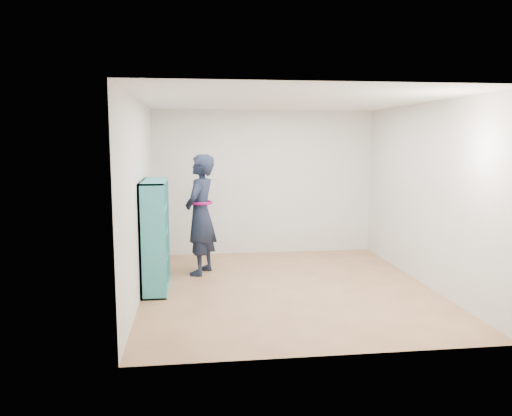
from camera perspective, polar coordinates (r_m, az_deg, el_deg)
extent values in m
plane|color=olive|center=(7.15, 3.53, -9.09)|extent=(4.50, 4.50, 0.00)
plane|color=white|center=(6.86, 3.72, 12.18)|extent=(4.50, 4.50, 0.00)
cube|color=beige|center=(6.80, -13.18, 1.05)|extent=(0.02, 4.50, 2.60)
cube|color=beige|center=(7.52, 18.76, 1.48)|extent=(0.02, 4.50, 2.60)
cube|color=beige|center=(9.09, 0.94, 2.92)|extent=(4.00, 0.02, 2.60)
cube|color=beige|center=(4.71, 8.79, -1.77)|extent=(4.00, 0.02, 2.60)
cube|color=teal|center=(6.55, -11.77, -3.93)|extent=(0.33, 0.02, 1.52)
cube|color=teal|center=(7.65, -11.14, -2.23)|extent=(0.33, 0.02, 1.52)
cube|color=teal|center=(7.28, -11.27, -8.82)|extent=(0.33, 1.14, 0.02)
cube|color=teal|center=(7.00, -11.60, 3.03)|extent=(0.33, 1.14, 0.02)
cube|color=teal|center=(7.11, -12.67, -3.03)|extent=(0.02, 1.14, 1.52)
cube|color=teal|center=(6.92, -11.54, -3.30)|extent=(0.31, 0.02, 1.48)
cube|color=teal|center=(7.28, -11.33, -2.74)|extent=(0.31, 0.02, 1.48)
cube|color=teal|center=(7.18, -11.35, -5.91)|extent=(0.31, 1.09, 0.02)
cube|color=teal|center=(7.10, -11.43, -3.01)|extent=(0.31, 1.09, 0.02)
cube|color=teal|center=(7.04, -11.51, -0.06)|extent=(0.31, 1.09, 0.02)
cube|color=beige|center=(6.90, -11.33, -9.20)|extent=(0.21, 0.13, 0.08)
cube|color=black|center=(6.74, -11.38, -5.74)|extent=(0.17, 0.15, 0.22)
cube|color=maroon|center=(6.66, -11.47, -2.49)|extent=(0.17, 0.15, 0.26)
cube|color=silver|center=(6.66, -11.59, -0.05)|extent=(0.21, 0.13, 0.08)
cube|color=navy|center=(7.18, -11.10, -7.85)|extent=(0.17, 0.15, 0.24)
cube|color=brown|center=(7.09, -11.18, -5.03)|extent=(0.17, 0.15, 0.23)
cube|color=#BFB28C|center=(7.08, -11.29, -2.61)|extent=(0.21, 0.13, 0.08)
cube|color=#26594C|center=(6.97, -11.34, 0.92)|extent=(0.17, 0.15, 0.23)
cube|color=beige|center=(7.53, -10.92, -7.08)|extent=(0.17, 0.15, 0.25)
cube|color=black|center=(7.51, -11.02, -4.97)|extent=(0.21, 0.13, 0.05)
cube|color=maroon|center=(7.38, -11.06, -1.74)|extent=(0.17, 0.15, 0.19)
cube|color=silver|center=(7.33, -11.14, 1.20)|extent=(0.17, 0.15, 0.22)
imported|color=black|center=(7.72, -6.36, -0.77)|extent=(0.68, 0.80, 1.86)
torus|color=#940B5B|center=(7.70, -6.38, 0.62)|extent=(0.50, 0.50, 0.04)
cube|color=silver|center=(7.83, -7.13, 0.25)|extent=(0.03, 0.11, 0.14)
cube|color=black|center=(7.83, -7.13, 0.25)|extent=(0.03, 0.11, 0.14)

